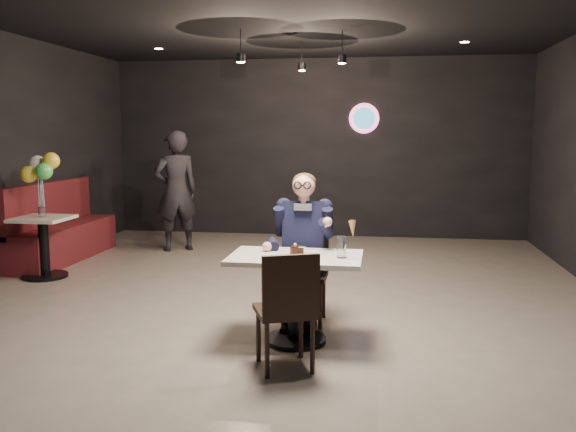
% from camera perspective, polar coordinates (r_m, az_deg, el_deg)
% --- Properties ---
extents(floor, '(9.00, 9.00, 0.00)m').
position_cam_1_polar(floor, '(6.23, -1.92, -8.64)').
color(floor, gray).
rests_on(floor, ground).
extents(wall_sign, '(0.50, 0.06, 0.50)m').
position_cam_1_polar(wall_sign, '(10.35, 7.13, 9.06)').
color(wall_sign, pink).
rests_on(wall_sign, floor).
extents(pendant_lights, '(1.40, 1.20, 0.36)m').
position_cam_1_polar(pendant_lights, '(8.03, 0.74, 15.79)').
color(pendant_lights, black).
rests_on(pendant_lights, floor).
extents(main_table, '(1.10, 0.70, 0.75)m').
position_cam_1_polar(main_table, '(5.18, 0.72, -7.77)').
color(main_table, silver).
rests_on(main_table, floor).
extents(chair_far, '(0.42, 0.46, 0.92)m').
position_cam_1_polar(chair_far, '(5.68, 1.50, -5.47)').
color(chair_far, black).
rests_on(chair_far, floor).
extents(chair_near, '(0.56, 0.58, 0.92)m').
position_cam_1_polar(chair_near, '(4.61, -0.31, -8.66)').
color(chair_near, black).
rests_on(chair_near, floor).
extents(seated_man, '(0.60, 0.80, 1.44)m').
position_cam_1_polar(seated_man, '(5.63, 1.51, -2.89)').
color(seated_man, black).
rests_on(seated_man, floor).
extents(dessert_plate, '(0.21, 0.21, 0.01)m').
position_cam_1_polar(dessert_plate, '(4.99, 1.20, -3.87)').
color(dessert_plate, white).
rests_on(dessert_plate, main_table).
extents(cake_slice, '(0.12, 0.11, 0.07)m').
position_cam_1_polar(cake_slice, '(5.02, 0.84, -3.31)').
color(cake_slice, black).
rests_on(cake_slice, dessert_plate).
extents(mint_leaf, '(0.07, 0.04, 0.01)m').
position_cam_1_polar(mint_leaf, '(4.95, 1.36, -2.95)').
color(mint_leaf, green).
rests_on(mint_leaf, cake_slice).
extents(sundae_glass, '(0.08, 0.08, 0.17)m').
position_cam_1_polar(sundae_glass, '(5.00, 5.02, -2.91)').
color(sundae_glass, silver).
rests_on(sundae_glass, main_table).
extents(wafer_cone, '(0.08, 0.08, 0.13)m').
position_cam_1_polar(wafer_cone, '(4.92, 6.08, -1.21)').
color(wafer_cone, '#BF824E').
rests_on(wafer_cone, sundae_glass).
extents(booth_bench, '(0.54, 2.17, 1.09)m').
position_cam_1_polar(booth_bench, '(9.00, -20.34, -0.48)').
color(booth_bench, '#470F1C').
rests_on(booth_bench, floor).
extents(side_table, '(0.62, 0.62, 0.77)m').
position_cam_1_polar(side_table, '(8.02, -21.87, -2.66)').
color(side_table, silver).
rests_on(side_table, floor).
extents(balloon_vase, '(0.09, 0.09, 0.14)m').
position_cam_1_polar(balloon_vase, '(7.96, -22.03, 0.41)').
color(balloon_vase, silver).
rests_on(balloon_vase, side_table).
extents(balloon_bunch, '(0.37, 0.37, 0.61)m').
position_cam_1_polar(balloon_bunch, '(7.92, -22.17, 3.18)').
color(balloon_bunch, yellow).
rests_on(balloon_bunch, balloon_vase).
extents(passerby, '(0.78, 0.71, 1.79)m').
position_cam_1_polar(passerby, '(9.26, -10.43, 2.30)').
color(passerby, black).
rests_on(passerby, floor).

